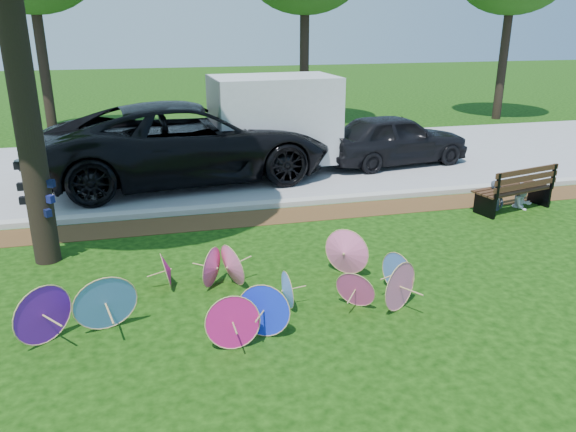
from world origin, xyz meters
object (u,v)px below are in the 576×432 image
object	(u,v)px
parasol_pile	(242,287)
black_van	(190,142)
dark_pickup	(395,139)
park_bench	(513,188)
cargo_trailer	(274,119)
person_right	(525,184)
person_left	(498,182)

from	to	relation	value
parasol_pile	black_van	xyz separation A→B (m)	(-0.13, 7.40, 0.65)
dark_pickup	park_bench	size ratio (longest dim) A/B	2.26
black_van	park_bench	distance (m)	8.04
black_van	cargo_trailer	bearing A→B (deg)	-86.83
cargo_trailer	person_right	world-z (taller)	cargo_trailer
parasol_pile	dark_pickup	size ratio (longest dim) A/B	1.31
dark_pickup	cargo_trailer	size ratio (longest dim) A/B	1.32
black_van	cargo_trailer	distance (m)	2.44
dark_pickup	black_van	bearing A→B (deg)	84.91
park_bench	person_right	size ratio (longest dim) A/B	1.72
black_van	park_bench	bearing A→B (deg)	-128.48
parasol_pile	person_right	distance (m)	7.73
cargo_trailer	person_left	size ratio (longest dim) A/B	2.54
park_bench	parasol_pile	bearing A→B (deg)	-168.41
dark_pickup	cargo_trailer	xyz separation A→B (m)	(-3.59, 0.12, 0.71)
park_bench	black_van	bearing A→B (deg)	134.36
parasol_pile	park_bench	world-z (taller)	park_bench
cargo_trailer	park_bench	distance (m)	6.50
cargo_trailer	person_right	xyz separation A→B (m)	(4.79, -4.60, -0.90)
cargo_trailer	parasol_pile	bearing A→B (deg)	-108.70
dark_pickup	parasol_pile	bearing A→B (deg)	134.95
park_bench	person_left	bearing A→B (deg)	158.14
parasol_pile	cargo_trailer	distance (m)	8.19
parasol_pile	dark_pickup	xyz separation A→B (m)	(5.83, 7.69, 0.37)
cargo_trailer	park_bench	xyz separation A→B (m)	(4.44, -4.65, -0.96)
black_van	park_bench	world-z (taller)	black_van
black_van	cargo_trailer	world-z (taller)	cargo_trailer
parasol_pile	person_left	size ratio (longest dim) A/B	4.40
person_left	park_bench	bearing A→B (deg)	-31.35
park_bench	person_right	distance (m)	0.36
parasol_pile	person_left	bearing A→B (deg)	26.89
dark_pickup	person_left	size ratio (longest dim) A/B	3.37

